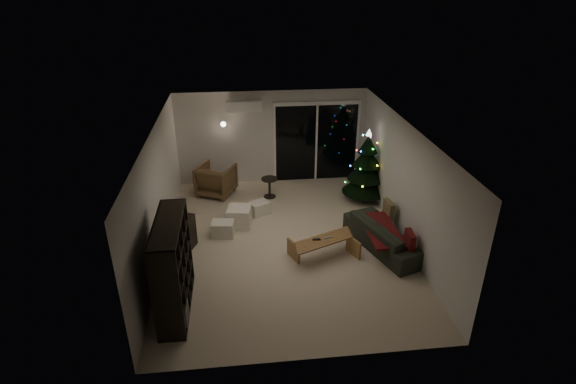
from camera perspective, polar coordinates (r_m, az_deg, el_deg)
The scene contains 18 objects.
room at distance 10.52m, azimuth 1.20°, elevation 2.74°, with size 6.50×7.51×2.60m.
bookshelf at distance 7.73m, azimuth -15.94°, elevation -9.24°, with size 0.42×1.66×1.66m, color black, non-canonical shape.
media_cabinet at distance 9.29m, azimuth -14.24°, elevation -6.07°, with size 0.43×1.14×0.71m, color black.
stereo at distance 9.08m, azimuth -14.53°, elevation -3.75°, with size 0.36×0.43×0.15m, color black.
armchair at distance 11.68m, azimuth -9.11°, elevation 1.53°, with size 0.85×0.87×0.79m, color brown.
ottoman at distance 10.20m, azimuth -6.22°, elevation -3.14°, with size 0.50×0.50×0.45m, color white.
cardboard_box_a at distance 9.90m, azimuth -8.27°, elevation -4.64°, with size 0.47×0.36×0.34m, color silver.
cardboard_box_b at distance 10.69m, azimuth -3.66°, elevation -2.04°, with size 0.44×0.33×0.31m, color silver.
side_table at distance 11.44m, azimuth -2.35°, elevation 0.55°, with size 0.41×0.41×0.52m, color black.
floor_lamp at distance 12.19m, azimuth -7.97°, elevation 4.93°, with size 0.27×0.27×1.68m, color black.
sofa at distance 9.54m, azimuth 12.27°, elevation -5.37°, with size 2.03×0.79×0.59m, color black.
sofa_throw at distance 9.44m, azimuth 11.77°, elevation -4.73°, with size 0.63×1.46×0.05m, color maroon.
cushion_a at distance 10.03m, azimuth 12.64°, elevation -2.19°, with size 0.12×0.39×0.39m, color olive.
cushion_b at distance 8.98m, azimuth 15.19°, elevation -6.05°, with size 0.12×0.39×0.39m, color maroon.
coffee_table at distance 9.11m, azimuth 4.55°, elevation -7.11°, with size 1.28×0.45×0.41m, color #A0723F, non-canonical shape.
remote_a at distance 8.97m, azimuth 3.65°, elevation -6.03°, with size 0.16×0.05×0.02m, color black.
remote_b at distance 9.05m, azimuth 5.16°, elevation -5.75°, with size 0.15×0.04×0.02m, color slate.
christmas_tree at distance 11.23m, azimuth 9.94°, elevation 3.37°, with size 1.15×1.15×1.85m, color black.
Camera 1 is at (-0.85, -8.10, 5.15)m, focal length 28.00 mm.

